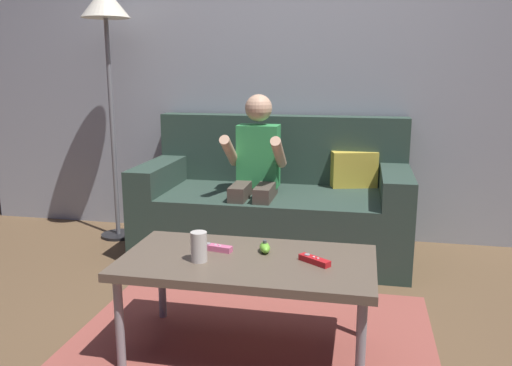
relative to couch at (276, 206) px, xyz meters
The scene contains 11 objects.
ground_plane 1.30m from the couch, 86.91° to the right, with size 9.57×9.57×0.00m, color brown.
wall_back 1.03m from the couch, 80.07° to the left, with size 4.78×0.05×2.50m, color #999EA8.
couch is the anchor object (origin of this frame).
person_seated_on_couch 0.35m from the couch, 116.53° to the right, with size 0.36×0.44×1.02m.
coffee_table 1.28m from the couch, 85.72° to the right, with size 1.03×0.55×0.42m.
area_rug 1.32m from the couch, 85.72° to the right, with size 1.58×1.39×0.01m, color #9E4C42.
game_remote_red_near_edge 1.34m from the couch, 73.88° to the right, with size 0.14×0.11×0.03m.
nunchuk_lime 1.21m from the couch, 82.72° to the right, with size 0.07×0.10×0.05m.
game_remote_pink_far_corner 1.22m from the couch, 92.57° to the right, with size 0.14×0.06×0.03m.
soda_can 1.36m from the couch, 93.68° to the right, with size 0.07×0.07×0.12m, color silver.
floor_lamp 1.64m from the couch, behind, with size 0.32×0.32×1.70m.
Camera 1 is at (0.47, -1.99, 1.18)m, focal length 36.79 mm.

